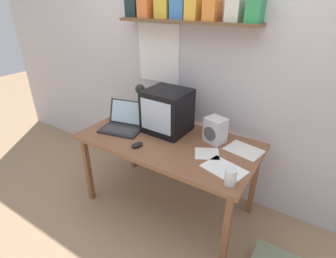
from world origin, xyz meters
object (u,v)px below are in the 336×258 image
(juice_glass, at_px, (230,177))
(loose_paper_near_monitor, at_px, (224,169))
(desk_lamp, at_px, (141,96))
(computer_mouse, at_px, (137,145))
(printed_handout, at_px, (207,154))
(laptop, at_px, (124,122))
(space_heater, at_px, (215,130))
(crt_monitor, at_px, (167,111))
(loose_paper_near_laptop, at_px, (244,150))
(corner_desk, at_px, (168,146))

(juice_glass, relative_size, loose_paper_near_monitor, 0.34)
(desk_lamp, height_order, computer_mouse, desk_lamp)
(printed_handout, bearing_deg, laptop, -179.80)
(space_heater, xyz_separation_m, loose_paper_near_monitor, (0.22, -0.33, -0.10))
(juice_glass, bearing_deg, loose_paper_near_monitor, 124.32)
(laptop, relative_size, juice_glass, 3.69)
(desk_lamp, xyz_separation_m, computer_mouse, (0.29, -0.44, -0.23))
(computer_mouse, bearing_deg, loose_paper_near_monitor, 6.78)
(printed_handout, bearing_deg, juice_glass, -42.20)
(crt_monitor, bearing_deg, juice_glass, -27.57)
(juice_glass, relative_size, space_heater, 0.53)
(crt_monitor, distance_m, juice_glass, 0.87)
(printed_handout, bearing_deg, loose_paper_near_laptop, 42.57)
(laptop, bearing_deg, space_heater, 2.68)
(juice_glass, xyz_separation_m, printed_handout, (-0.28, 0.25, -0.05))
(juice_glass, relative_size, printed_handout, 0.47)
(desk_lamp, xyz_separation_m, space_heater, (0.78, -0.02, -0.14))
(crt_monitor, distance_m, computer_mouse, 0.41)
(loose_paper_near_monitor, xyz_separation_m, printed_handout, (-0.19, 0.12, 0.00))
(printed_handout, bearing_deg, space_heater, 98.72)
(crt_monitor, xyz_separation_m, printed_handout, (0.47, -0.17, -0.19))
(juice_glass, bearing_deg, printed_handout, 137.80)
(desk_lamp, height_order, printed_handout, desk_lamp)
(laptop, bearing_deg, corner_desk, -8.35)
(loose_paper_near_monitor, distance_m, printed_handout, 0.22)
(corner_desk, relative_size, juice_glass, 13.38)
(juice_glass, height_order, loose_paper_near_laptop, juice_glass)
(loose_paper_near_laptop, bearing_deg, space_heater, 178.32)
(computer_mouse, distance_m, loose_paper_near_laptop, 0.85)
(corner_desk, xyz_separation_m, loose_paper_near_laptop, (0.60, 0.18, 0.06))
(crt_monitor, relative_size, desk_lamp, 1.04)
(laptop, height_order, space_heater, laptop)
(desk_lamp, relative_size, printed_handout, 1.51)
(laptop, height_order, printed_handout, laptop)
(laptop, bearing_deg, desk_lamp, 70.95)
(computer_mouse, bearing_deg, corner_desk, 57.78)
(corner_desk, distance_m, juice_glass, 0.72)
(laptop, distance_m, computer_mouse, 0.38)
(juice_glass, distance_m, loose_paper_near_monitor, 0.17)
(desk_lamp, height_order, loose_paper_near_laptop, desk_lamp)
(laptop, bearing_deg, juice_glass, -24.93)
(computer_mouse, xyz_separation_m, loose_paper_near_laptop, (0.74, 0.41, -0.01))
(desk_lamp, distance_m, space_heater, 0.79)
(laptop, xyz_separation_m, printed_handout, (0.84, 0.00, -0.06))
(space_heater, height_order, loose_paper_near_laptop, space_heater)
(loose_paper_near_monitor, distance_m, loose_paper_near_laptop, 0.33)
(printed_handout, relative_size, loose_paper_near_laptop, 0.78)
(space_heater, distance_m, printed_handout, 0.24)
(corner_desk, height_order, loose_paper_near_laptop, loose_paper_near_laptop)
(computer_mouse, relative_size, loose_paper_near_monitor, 0.35)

